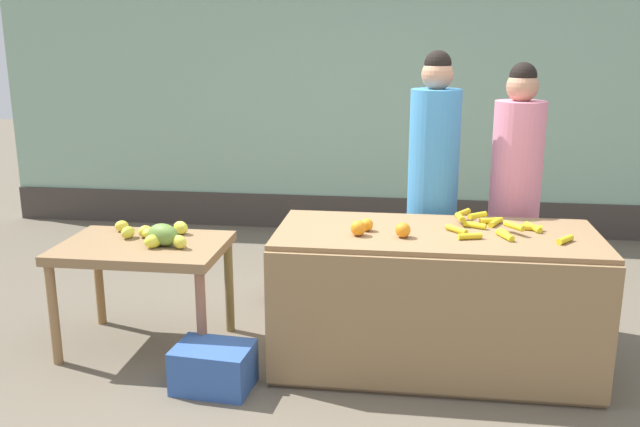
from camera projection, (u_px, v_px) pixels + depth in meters
name	position (u px, v px, depth m)	size (l,w,h in m)	color
ground_plane	(363.00, 359.00, 4.32)	(24.00, 24.00, 0.00)	#665B4C
market_wall_back	(388.00, 98.00, 6.95)	(8.15, 0.23, 2.82)	#8CB299
fruit_stall_counter	(434.00, 300.00, 4.15)	(1.91, 0.86, 0.85)	olive
side_table_wooden	(143.00, 257.00, 4.35)	(1.04, 0.72, 0.71)	olive
banana_bunch_pile	(495.00, 226.00, 4.08)	(0.72, 0.55, 0.07)	gold
orange_pile	(377.00, 228.00, 3.98)	(0.35, 0.19, 0.09)	orange
mango_papaya_pile	(158.00, 234.00, 4.34)	(0.63, 0.45, 0.14)	yellow
vendor_woman_blue_shirt	(433.00, 191.00, 4.67)	(0.34, 0.34, 1.90)	#33333D
vendor_woman_pink_shirt	(514.00, 197.00, 4.65)	(0.34, 0.34, 1.82)	#33333D
produce_crate	(214.00, 367.00, 3.93)	(0.44, 0.32, 0.26)	#3359A5
produce_sack	(288.00, 271.00, 5.20)	(0.36, 0.30, 0.49)	maroon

